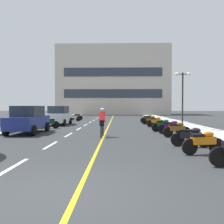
% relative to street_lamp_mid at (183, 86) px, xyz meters
% --- Properties ---
extents(ground_plane, '(140.00, 140.00, 0.00)m').
position_rel_street_lamp_mid_xyz_m(ground_plane, '(-7.22, 3.14, -3.72)').
color(ground_plane, '#2D3033').
extents(curb_left, '(2.40, 72.00, 0.12)m').
position_rel_street_lamp_mid_xyz_m(curb_left, '(-14.42, 6.14, -3.66)').
color(curb_left, '#A8A8A3').
rests_on(curb_left, ground).
extents(curb_right, '(2.40, 72.00, 0.12)m').
position_rel_street_lamp_mid_xyz_m(curb_right, '(-0.02, 6.14, -3.66)').
color(curb_right, '#A8A8A3').
rests_on(curb_right, ground).
extents(lane_dash_0, '(0.14, 2.20, 0.01)m').
position_rel_street_lamp_mid_xyz_m(lane_dash_0, '(-9.22, -15.86, -3.72)').
color(lane_dash_0, silver).
rests_on(lane_dash_0, ground).
extents(lane_dash_1, '(0.14, 2.20, 0.01)m').
position_rel_street_lamp_mid_xyz_m(lane_dash_1, '(-9.22, -11.86, -3.72)').
color(lane_dash_1, silver).
rests_on(lane_dash_1, ground).
extents(lane_dash_2, '(0.14, 2.20, 0.01)m').
position_rel_street_lamp_mid_xyz_m(lane_dash_2, '(-9.22, -7.86, -3.72)').
color(lane_dash_2, silver).
rests_on(lane_dash_2, ground).
extents(lane_dash_3, '(0.14, 2.20, 0.01)m').
position_rel_street_lamp_mid_xyz_m(lane_dash_3, '(-9.22, -3.86, -3.72)').
color(lane_dash_3, silver).
rests_on(lane_dash_3, ground).
extents(lane_dash_4, '(0.14, 2.20, 0.01)m').
position_rel_street_lamp_mid_xyz_m(lane_dash_4, '(-9.22, 0.14, -3.72)').
color(lane_dash_4, silver).
rests_on(lane_dash_4, ground).
extents(lane_dash_5, '(0.14, 2.20, 0.01)m').
position_rel_street_lamp_mid_xyz_m(lane_dash_5, '(-9.22, 4.14, -3.72)').
color(lane_dash_5, silver).
rests_on(lane_dash_5, ground).
extents(lane_dash_6, '(0.14, 2.20, 0.01)m').
position_rel_street_lamp_mid_xyz_m(lane_dash_6, '(-9.22, 8.14, -3.72)').
color(lane_dash_6, silver).
rests_on(lane_dash_6, ground).
extents(lane_dash_7, '(0.14, 2.20, 0.01)m').
position_rel_street_lamp_mid_xyz_m(lane_dash_7, '(-9.22, 12.14, -3.72)').
color(lane_dash_7, silver).
rests_on(lane_dash_7, ground).
extents(lane_dash_8, '(0.14, 2.20, 0.01)m').
position_rel_street_lamp_mid_xyz_m(lane_dash_8, '(-9.22, 16.14, -3.72)').
color(lane_dash_8, silver).
rests_on(lane_dash_8, ground).
extents(lane_dash_9, '(0.14, 2.20, 0.01)m').
position_rel_street_lamp_mid_xyz_m(lane_dash_9, '(-9.22, 20.14, -3.72)').
color(lane_dash_9, silver).
rests_on(lane_dash_9, ground).
extents(lane_dash_10, '(0.14, 2.20, 0.01)m').
position_rel_street_lamp_mid_xyz_m(lane_dash_10, '(-9.22, 24.14, -3.72)').
color(lane_dash_10, silver).
rests_on(lane_dash_10, ground).
extents(lane_dash_11, '(0.14, 2.20, 0.01)m').
position_rel_street_lamp_mid_xyz_m(lane_dash_11, '(-9.22, 28.14, -3.72)').
color(lane_dash_11, silver).
rests_on(lane_dash_11, ground).
extents(centre_line_yellow, '(0.12, 66.00, 0.01)m').
position_rel_street_lamp_mid_xyz_m(centre_line_yellow, '(-6.97, 6.14, -3.72)').
color(centre_line_yellow, gold).
rests_on(centre_line_yellow, ground).
extents(office_building, '(24.37, 9.59, 14.92)m').
position_rel_street_lamp_mid_xyz_m(office_building, '(-7.13, 31.87, 3.74)').
color(office_building, beige).
rests_on(office_building, ground).
extents(street_lamp_mid, '(1.46, 0.36, 4.89)m').
position_rel_street_lamp_mid_xyz_m(street_lamp_mid, '(0.00, 0.00, 0.00)').
color(street_lamp_mid, black).
rests_on(street_lamp_mid, curb_right).
extents(parked_car_near, '(1.93, 4.21, 1.82)m').
position_rel_street_lamp_mid_xyz_m(parked_car_near, '(-12.08, -7.04, -2.80)').
color(parked_car_near, black).
rests_on(parked_car_near, ground).
extents(parked_car_mid, '(1.94, 4.21, 1.82)m').
position_rel_street_lamp_mid_xyz_m(parked_car_mid, '(-11.84, 0.20, -2.80)').
color(parked_car_mid, black).
rests_on(parked_car_mid, ground).
extents(motorcycle_1, '(1.68, 0.66, 0.92)m').
position_rel_street_lamp_mid_xyz_m(motorcycle_1, '(-2.95, -13.84, -3.25)').
color(motorcycle_1, black).
rests_on(motorcycle_1, ground).
extents(motorcycle_2, '(1.67, 0.68, 0.92)m').
position_rel_street_lamp_mid_xyz_m(motorcycle_2, '(-2.93, -12.24, -3.25)').
color(motorcycle_2, black).
rests_on(motorcycle_2, ground).
extents(motorcycle_3, '(1.68, 0.64, 0.92)m').
position_rel_street_lamp_mid_xyz_m(motorcycle_3, '(-2.69, -8.85, -3.25)').
color(motorcycle_3, black).
rests_on(motorcycle_3, ground).
extents(motorcycle_4, '(1.70, 0.60, 0.92)m').
position_rel_street_lamp_mid_xyz_m(motorcycle_4, '(-2.68, -7.28, -3.25)').
color(motorcycle_4, black).
rests_on(motorcycle_4, ground).
extents(motorcycle_5, '(1.69, 0.63, 0.92)m').
position_rel_street_lamp_mid_xyz_m(motorcycle_5, '(-2.91, -5.78, -3.25)').
color(motorcycle_5, black).
rests_on(motorcycle_5, ground).
extents(motorcycle_6, '(1.69, 0.63, 0.92)m').
position_rel_street_lamp_mid_xyz_m(motorcycle_6, '(-11.70, -3.69, -3.25)').
color(motorcycle_6, black).
rests_on(motorcycle_6, ground).
extents(motorcycle_7, '(1.67, 0.71, 0.92)m').
position_rel_street_lamp_mid_xyz_m(motorcycle_7, '(-2.80, -1.95, -3.25)').
color(motorcycle_7, black).
rests_on(motorcycle_7, ground).
extents(motorcycle_8, '(1.70, 0.60, 0.92)m').
position_rel_street_lamp_mid_xyz_m(motorcycle_8, '(-2.88, 0.85, -3.25)').
color(motorcycle_8, black).
rests_on(motorcycle_8, ground).
extents(motorcycle_9, '(1.70, 0.60, 0.92)m').
position_rel_street_lamp_mid_xyz_m(motorcycle_9, '(-2.86, 2.75, -3.25)').
color(motorcycle_9, black).
rests_on(motorcycle_9, ground).
extents(motorcycle_10, '(1.64, 0.78, 0.92)m').
position_rel_street_lamp_mid_xyz_m(motorcycle_10, '(-11.41, 6.01, -3.25)').
color(motorcycle_10, black).
rests_on(motorcycle_10, ground).
extents(motorcycle_11, '(1.69, 0.60, 0.92)m').
position_rel_street_lamp_mid_xyz_m(motorcycle_11, '(-11.53, 8.17, -3.25)').
color(motorcycle_11, black).
rests_on(motorcycle_11, ground).
extents(cyclist_rider, '(0.42, 1.77, 1.71)m').
position_rel_street_lamp_mid_xyz_m(cyclist_rider, '(-7.04, -8.86, -2.83)').
color(cyclist_rider, black).
rests_on(cyclist_rider, ground).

